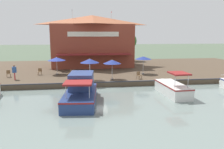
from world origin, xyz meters
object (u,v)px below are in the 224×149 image
(patio_umbrella_far_corner, at_px, (143,58))
(tree_upstream_bank, at_px, (106,35))
(waterfront_restaurant, at_px, (92,41))
(cafe_chair_far_corner_seat, at_px, (72,73))
(tree_downstream_bank, at_px, (128,41))
(motorboat_outer_channel, at_px, (170,87))
(motorboat_fourth_along, at_px, (81,91))
(person_mid_patio, at_px, (14,70))
(cafe_chair_back_row_seat, at_px, (40,71))
(cafe_chair_beside_entrance, at_px, (70,76))
(cafe_chair_mid_patio, at_px, (139,75))
(cafe_chair_under_first_umbrella, at_px, (9,73))
(patio_umbrella_back_row, at_px, (112,62))
(patio_umbrella_near_quay_edge, at_px, (90,61))
(patio_umbrella_mid_patio_right, at_px, (57,59))

(patio_umbrella_far_corner, relative_size, tree_upstream_bank, 0.32)
(waterfront_restaurant, bearing_deg, cafe_chair_far_corner_seat, -17.44)
(waterfront_restaurant, bearing_deg, tree_downstream_bank, 129.29)
(motorboat_outer_channel, bearing_deg, motorboat_fourth_along, -83.19)
(patio_umbrella_far_corner, distance_m, motorboat_fourth_along, 12.32)
(person_mid_patio, bearing_deg, tree_downstream_bank, 134.33)
(patio_umbrella_far_corner, height_order, cafe_chair_back_row_seat, patio_umbrella_far_corner)
(cafe_chair_beside_entrance, bearing_deg, cafe_chair_mid_patio, 85.70)
(cafe_chair_under_first_umbrella, height_order, motorboat_fourth_along, motorboat_fourth_along)
(cafe_chair_under_first_umbrella, bearing_deg, tree_upstream_bank, 134.01)
(tree_downstream_bank, bearing_deg, cafe_chair_far_corner_seat, -33.43)
(patio_umbrella_back_row, bearing_deg, person_mid_patio, -96.87)
(cafe_chair_back_row_seat, bearing_deg, cafe_chair_beside_entrance, 47.79)
(patio_umbrella_far_corner, bearing_deg, patio_umbrella_back_row, -56.38)
(motorboat_fourth_along, distance_m, tree_downstream_bank, 25.72)
(patio_umbrella_near_quay_edge, distance_m, tree_upstream_bank, 16.76)
(patio_umbrella_near_quay_edge, bearing_deg, cafe_chair_beside_entrance, -105.72)
(tree_upstream_bank, bearing_deg, patio_umbrella_far_corner, 15.48)
(cafe_chair_far_corner_seat, relative_size, person_mid_patio, 0.50)
(cafe_chair_under_first_umbrella, xyz_separation_m, cafe_chair_beside_entrance, (2.60, 7.55, 0.00))
(person_mid_patio, distance_m, tree_upstream_bank, 19.39)
(tree_downstream_bank, bearing_deg, patio_umbrella_back_row, -17.52)
(cafe_chair_mid_patio, xyz_separation_m, tree_downstream_bank, (-17.90, 2.44, 3.34))
(patio_umbrella_back_row, relative_size, cafe_chair_back_row_seat, 2.74)
(cafe_chair_beside_entrance, xyz_separation_m, motorboat_fourth_along, (6.48, 1.28, -0.15))
(patio_umbrella_far_corner, distance_m, patio_umbrella_mid_patio_right, 11.33)
(patio_umbrella_mid_patio_right, distance_m, cafe_chair_under_first_umbrella, 6.00)
(patio_umbrella_mid_patio_right, relative_size, motorboat_fourth_along, 0.31)
(cafe_chair_under_first_umbrella, relative_size, motorboat_fourth_along, 0.11)
(cafe_chair_under_first_umbrella, distance_m, motorboat_fourth_along, 12.66)
(patio_umbrella_mid_patio_right, height_order, motorboat_outer_channel, patio_umbrella_mid_patio_right)
(cafe_chair_under_first_umbrella, xyz_separation_m, cafe_chair_far_corner_seat, (0.86, 7.68, 0.00))
(waterfront_restaurant, height_order, person_mid_patio, waterfront_restaurant)
(waterfront_restaurant, bearing_deg, tree_upstream_bank, 147.32)
(cafe_chair_far_corner_seat, bearing_deg, waterfront_restaurant, 162.56)
(cafe_chair_under_first_umbrella, bearing_deg, patio_umbrella_far_corner, 90.06)
(motorboat_outer_channel, bearing_deg, patio_umbrella_mid_patio_right, -128.45)
(patio_umbrella_near_quay_edge, xyz_separation_m, cafe_chair_under_first_umbrella, (-3.23, -9.78, -1.75))
(cafe_chair_beside_entrance, height_order, motorboat_outer_channel, motorboat_outer_channel)
(cafe_chair_back_row_seat, relative_size, cafe_chair_far_corner_seat, 1.00)
(cafe_chair_mid_patio, distance_m, tree_upstream_bank, 16.87)
(patio_umbrella_back_row, distance_m, cafe_chair_mid_patio, 3.54)
(motorboat_fourth_along, bearing_deg, patio_umbrella_back_row, 149.71)
(patio_umbrella_mid_patio_right, bearing_deg, cafe_chair_far_corner_seat, 43.86)
(patio_umbrella_near_quay_edge, bearing_deg, person_mid_patio, -100.27)
(patio_umbrella_back_row, distance_m, tree_downstream_bank, 18.67)
(patio_umbrella_mid_patio_right, distance_m, tree_downstream_bank, 18.33)
(tree_downstream_bank, bearing_deg, patio_umbrella_near_quay_edge, -24.51)
(cafe_chair_back_row_seat, bearing_deg, motorboat_outer_channel, 56.65)
(waterfront_restaurant, distance_m, cafe_chair_back_row_seat, 11.17)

